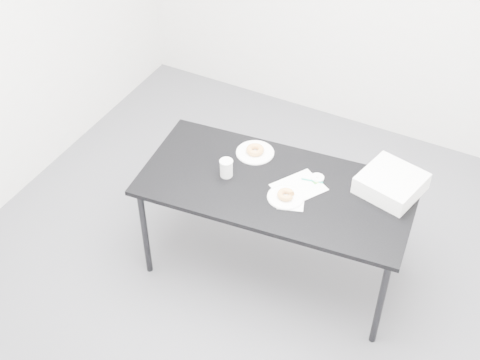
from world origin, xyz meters
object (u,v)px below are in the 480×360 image
at_px(donut_far, 255,150).
at_px(bakery_box, 391,183).
at_px(pen, 312,181).
at_px(scorecard, 299,187).
at_px(donut_near, 286,195).
at_px(plate_far, 255,153).
at_px(table, 276,192).
at_px(plate_near, 286,197).
at_px(coffee_cup, 226,168).

xyz_separation_m(donut_far, bakery_box, (0.88, 0.06, 0.03)).
bearing_deg(pen, scorecard, -132.50).
xyz_separation_m(donut_near, plate_far, (-0.35, 0.29, -0.02)).
bearing_deg(scorecard, table, -129.46).
xyz_separation_m(plate_near, bakery_box, (0.53, 0.35, 0.05)).
distance_m(plate_far, bakery_box, 0.88).
bearing_deg(donut_far, pen, -11.02).
bearing_deg(scorecard, plate_near, -73.73).
distance_m(scorecard, plate_far, 0.42).
distance_m(scorecard, donut_far, 0.42).
height_order(table, donut_far, donut_far).
bearing_deg(donut_near, donut_far, 140.25).
xyz_separation_m(scorecard, donut_far, (-0.38, 0.17, 0.02)).
distance_m(donut_near, plate_far, 0.45).
distance_m(pen, donut_far, 0.44).
bearing_deg(plate_far, plate_near, -39.75).
bearing_deg(plate_near, bakery_box, 33.42).
height_order(table, donut_near, donut_near).
xyz_separation_m(table, scorecard, (0.13, 0.04, 0.06)).
bearing_deg(table, bakery_box, 17.77).
bearing_deg(pen, table, -155.56).
distance_m(table, bakery_box, 0.69).
bearing_deg(bakery_box, plate_far, -162.76).
relative_size(pen, coffee_cup, 1.14).
height_order(pen, donut_far, donut_far).
xyz_separation_m(plate_far, donut_far, (0.00, -0.00, 0.02)).
height_order(plate_far, donut_far, donut_far).
distance_m(table, donut_near, 0.15).
bearing_deg(plate_far, table, -40.32).
relative_size(plate_far, coffee_cup, 2.09).
distance_m(pen, donut_near, 0.22).
distance_m(plate_far, coffee_cup, 0.29).
relative_size(pen, plate_far, 0.55).
bearing_deg(scorecard, coffee_cup, -135.26).
height_order(table, pen, pen).
relative_size(pen, donut_far, 1.16).
height_order(plate_near, bakery_box, bakery_box).
xyz_separation_m(table, plate_near, (0.10, -0.07, 0.06)).
height_order(scorecard, coffee_cup, coffee_cup).
xyz_separation_m(table, donut_far, (-0.25, 0.21, 0.08)).
xyz_separation_m(plate_near, plate_far, (-0.35, 0.29, -0.00)).
bearing_deg(table, donut_far, 133.75).
relative_size(pen, bakery_box, 0.39).
height_order(pen, plate_far, pen).
distance_m(donut_far, coffee_cup, 0.28).
xyz_separation_m(plate_near, donut_far, (-0.35, 0.29, 0.02)).
bearing_deg(plate_far, coffee_cup, -102.43).
bearing_deg(plate_far, bakery_box, 3.91).
distance_m(pen, coffee_cup, 0.53).
relative_size(pen, plate_near, 0.61).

